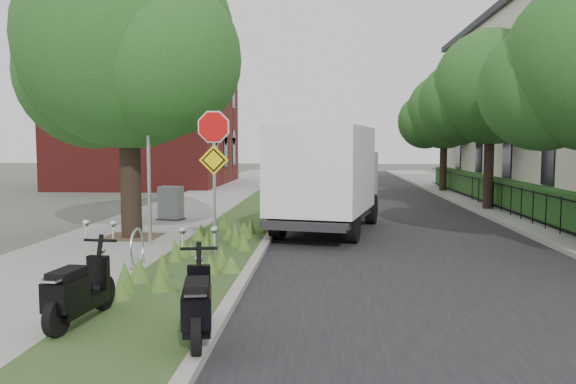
% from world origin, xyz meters
% --- Properties ---
extents(ground, '(120.00, 120.00, 0.00)m').
position_xyz_m(ground, '(0.00, 0.00, 0.00)').
color(ground, '#4C5147').
rests_on(ground, ground).
extents(sidewalk_near, '(3.50, 60.00, 0.12)m').
position_xyz_m(sidewalk_near, '(-4.25, 10.00, 0.06)').
color(sidewalk_near, gray).
rests_on(sidewalk_near, ground).
extents(verge, '(2.00, 60.00, 0.12)m').
position_xyz_m(verge, '(-1.50, 10.00, 0.06)').
color(verge, '#314E21').
rests_on(verge, ground).
extents(kerb_near, '(0.20, 60.00, 0.13)m').
position_xyz_m(kerb_near, '(-0.50, 10.00, 0.07)').
color(kerb_near, '#9E9991').
rests_on(kerb_near, ground).
extents(road, '(7.00, 60.00, 0.01)m').
position_xyz_m(road, '(3.00, 10.00, 0.01)').
color(road, black).
rests_on(road, ground).
extents(kerb_far, '(0.20, 60.00, 0.13)m').
position_xyz_m(kerb_far, '(6.50, 10.00, 0.07)').
color(kerb_far, '#9E9991').
rests_on(kerb_far, ground).
extents(footpath_far, '(3.20, 60.00, 0.12)m').
position_xyz_m(footpath_far, '(8.20, 10.00, 0.06)').
color(footpath_far, gray).
rests_on(footpath_far, ground).
extents(street_tree_main, '(6.21, 5.54, 7.66)m').
position_xyz_m(street_tree_main, '(-4.08, 2.86, 4.80)').
color(street_tree_main, black).
rests_on(street_tree_main, ground).
extents(bare_post, '(0.08, 0.08, 4.00)m').
position_xyz_m(bare_post, '(-3.20, 1.80, 2.12)').
color(bare_post, '#A5A8AD').
rests_on(bare_post, ground).
extents(bike_hoop, '(0.06, 0.78, 0.77)m').
position_xyz_m(bike_hoop, '(-2.70, -0.60, 0.50)').
color(bike_hoop, '#A5A8AD').
rests_on(bike_hoop, ground).
extents(sign_assembly, '(0.94, 0.08, 3.22)m').
position_xyz_m(sign_assembly, '(-1.40, 0.58, 2.33)').
color(sign_assembly, '#A5A8AD').
rests_on(sign_assembly, ground).
extents(fence_far, '(0.04, 24.00, 1.00)m').
position_xyz_m(fence_far, '(7.20, 10.00, 0.67)').
color(fence_far, black).
rests_on(fence_far, ground).
extents(hedge_far, '(1.00, 24.00, 1.10)m').
position_xyz_m(hedge_far, '(7.90, 10.00, 0.67)').
color(hedge_far, '#1F4F1C').
rests_on(hedge_far, footpath_far).
extents(brick_building, '(9.40, 10.40, 8.30)m').
position_xyz_m(brick_building, '(-9.50, 22.00, 4.21)').
color(brick_building, maroon).
rests_on(brick_building, ground).
extents(far_tree_b, '(4.83, 4.31, 6.56)m').
position_xyz_m(far_tree_b, '(6.94, 10.05, 4.37)').
color(far_tree_b, black).
rests_on(far_tree_b, ground).
extents(far_tree_c, '(4.37, 3.89, 5.93)m').
position_xyz_m(far_tree_c, '(6.94, 18.04, 3.95)').
color(far_tree_c, black).
rests_on(far_tree_c, ground).
extents(scooter_near, '(0.46, 1.67, 0.79)m').
position_xyz_m(scooter_near, '(-2.32, -4.18, 0.51)').
color(scooter_near, black).
rests_on(scooter_near, ground).
extents(scooter_far, '(0.55, 1.65, 0.79)m').
position_xyz_m(scooter_far, '(-0.57, -4.68, 0.50)').
color(scooter_far, black).
rests_on(scooter_far, ground).
extents(box_truck, '(3.31, 5.94, 2.54)m').
position_xyz_m(box_truck, '(1.02, 4.65, 1.65)').
color(box_truck, '#262628').
rests_on(box_truck, ground).
extents(utility_cabinet, '(0.90, 0.71, 1.06)m').
position_xyz_m(utility_cabinet, '(-3.90, 6.13, 0.63)').
color(utility_cabinet, '#262628').
rests_on(utility_cabinet, ground).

